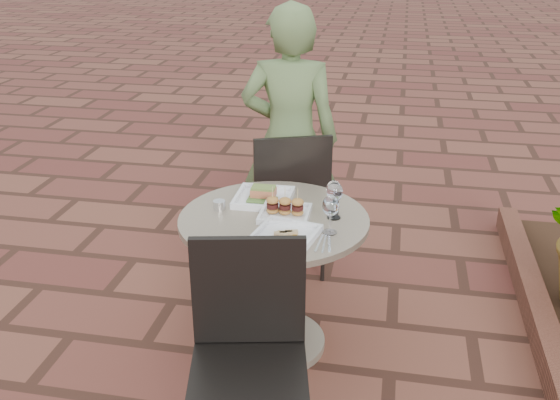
% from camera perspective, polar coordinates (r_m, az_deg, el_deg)
% --- Properties ---
extents(ground, '(60.00, 60.00, 0.00)m').
position_cam_1_polar(ground, '(3.26, -5.24, -13.88)').
color(ground, brown).
rests_on(ground, ground).
extents(cafe_table, '(0.90, 0.90, 0.73)m').
position_cam_1_polar(cafe_table, '(3.05, -0.56, -5.74)').
color(cafe_table, gray).
rests_on(cafe_table, ground).
extents(chair_far, '(0.57, 0.57, 0.93)m').
position_cam_1_polar(chair_far, '(3.65, 0.86, 0.57)').
color(chair_far, black).
rests_on(chair_far, ground).
extents(chair_near, '(0.52, 0.52, 0.93)m').
position_cam_1_polar(chair_near, '(2.43, -2.88, -12.62)').
color(chair_near, black).
rests_on(chair_near, ground).
extents(diner, '(0.61, 0.42, 1.61)m').
position_cam_1_polar(diner, '(3.76, 0.91, 5.51)').
color(diner, '#526939').
rests_on(diner, ground).
extents(plate_salmon, '(0.28, 0.28, 0.08)m').
position_cam_1_polar(plate_salmon, '(3.10, -1.52, 0.29)').
color(plate_salmon, white).
rests_on(plate_salmon, cafe_table).
extents(plate_sliders, '(0.23, 0.23, 0.15)m').
position_cam_1_polar(plate_sliders, '(2.93, 0.46, -0.92)').
color(plate_sliders, white).
rests_on(plate_sliders, cafe_table).
extents(plate_tuna, '(0.31, 0.31, 0.03)m').
position_cam_1_polar(plate_tuna, '(2.74, 0.53, -3.16)').
color(plate_tuna, white).
rests_on(plate_tuna, cafe_table).
extents(wine_glass_right, '(0.08, 0.08, 0.18)m').
position_cam_1_polar(wine_glass_right, '(2.74, 4.66, -0.62)').
color(wine_glass_right, white).
rests_on(wine_glass_right, cafe_table).
extents(wine_glass_mid, '(0.07, 0.07, 0.16)m').
position_cam_1_polar(wine_glass_mid, '(2.95, 4.92, 0.90)').
color(wine_glass_mid, white).
rests_on(wine_glass_mid, cafe_table).
extents(wine_glass_far, '(0.08, 0.08, 0.18)m').
position_cam_1_polar(wine_glass_far, '(2.89, 5.02, 0.64)').
color(wine_glass_far, white).
rests_on(wine_glass_far, cafe_table).
extents(steel_ramekin, '(0.07, 0.07, 0.04)m').
position_cam_1_polar(steel_ramekin, '(3.02, -5.57, -0.46)').
color(steel_ramekin, silver).
rests_on(steel_ramekin, cafe_table).
extents(cutlery_set, '(0.09, 0.18, 0.00)m').
position_cam_1_polar(cutlery_set, '(2.70, 4.06, -3.98)').
color(cutlery_set, silver).
rests_on(cutlery_set, cafe_table).
extents(planter_curb, '(0.12, 3.00, 0.15)m').
position_cam_1_polar(planter_curb, '(3.47, 23.25, -11.94)').
color(planter_curb, brown).
rests_on(planter_curb, ground).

